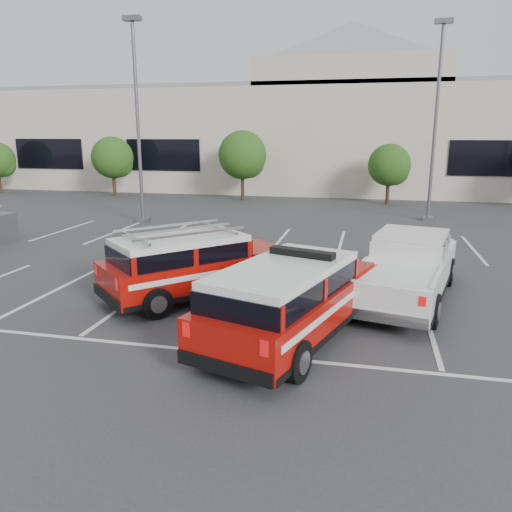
{
  "coord_description": "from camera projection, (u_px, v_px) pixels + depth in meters",
  "views": [
    {
      "loc": [
        3.76,
        -12.5,
        4.67
      ],
      "look_at": [
        0.54,
        1.77,
        1.05
      ],
      "focal_mm": 35.0,
      "sensor_mm": 36.0,
      "label": 1
    }
  ],
  "objects": [
    {
      "name": "ladder_suv",
      "position": [
        194.0,
        270.0,
        14.37
      ],
      "size": [
        5.14,
        5.3,
        2.09
      ],
      "rotation": [
        0.0,
        0.0,
        -0.75
      ],
      "color": "#9B0C07",
      "rests_on": "ground"
    },
    {
      "name": "ground",
      "position": [
        223.0,
        307.0,
        13.76
      ],
      "size": [
        120.0,
        120.0,
        0.0
      ],
      "primitive_type": "plane",
      "color": "#323234",
      "rests_on": "ground"
    },
    {
      "name": "tree_mid_left",
      "position": [
        244.0,
        157.0,
        34.95
      ],
      "size": [
        3.37,
        3.37,
        4.85
      ],
      "color": "#3F2B19",
      "rests_on": "ground"
    },
    {
      "name": "fire_chief_suv",
      "position": [
        292.0,
        305.0,
        11.4
      ],
      "size": [
        3.77,
        6.19,
        2.05
      ],
      "rotation": [
        0.0,
        0.0,
        -0.31
      ],
      "color": "#9B0C07",
      "rests_on": "ground"
    },
    {
      "name": "tree_mid_right",
      "position": [
        391.0,
        167.0,
        32.95
      ],
      "size": [
        2.77,
        2.77,
        3.99
      ],
      "color": "#3F2B19",
      "rests_on": "ground"
    },
    {
      "name": "convention_building",
      "position": [
        329.0,
        132.0,
        42.76
      ],
      "size": [
        60.0,
        16.99,
        13.2
      ],
      "color": "beige",
      "rests_on": "ground"
    },
    {
      "name": "stall_markings",
      "position": [
        258.0,
        266.0,
        18.02
      ],
      "size": [
        23.0,
        15.0,
        0.01
      ],
      "primitive_type": "cube",
      "color": "silver",
      "rests_on": "ground"
    },
    {
      "name": "tree_left",
      "position": [
        114.0,
        159.0,
        37.16
      ],
      "size": [
        3.07,
        3.07,
        4.42
      ],
      "color": "#3F2B19",
      "rests_on": "ground"
    },
    {
      "name": "white_pickup",
      "position": [
        407.0,
        274.0,
        14.27
      ],
      "size": [
        3.44,
        6.43,
        1.88
      ],
      "rotation": [
        0.0,
        0.0,
        -0.23
      ],
      "color": "silver",
      "rests_on": "ground"
    },
    {
      "name": "light_pole_mid",
      "position": [
        435.0,
        123.0,
        26.17
      ],
      "size": [
        0.9,
        0.6,
        10.24
      ],
      "color": "#59595E",
      "rests_on": "ground"
    },
    {
      "name": "light_pole_left",
      "position": [
        138.0,
        122.0,
        25.59
      ],
      "size": [
        0.9,
        0.6,
        10.24
      ],
      "color": "#59595E",
      "rests_on": "ground"
    }
  ]
}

